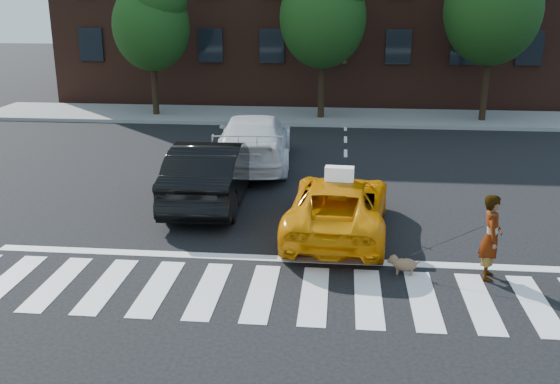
% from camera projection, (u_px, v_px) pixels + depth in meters
% --- Properties ---
extents(ground, '(120.00, 120.00, 0.00)m').
position_uv_depth(ground, '(261.00, 293.00, 11.71)').
color(ground, black).
rests_on(ground, ground).
extents(crosswalk, '(13.00, 2.40, 0.01)m').
position_uv_depth(crosswalk, '(261.00, 292.00, 11.71)').
color(crosswalk, silver).
rests_on(crosswalk, ground).
extents(stop_line, '(12.00, 0.30, 0.01)m').
position_uv_depth(stop_line, '(271.00, 258.00, 13.23)').
color(stop_line, silver).
rests_on(stop_line, ground).
extents(sidewalk_far, '(30.00, 4.00, 0.15)m').
position_uv_depth(sidewalk_far, '(310.00, 116.00, 28.29)').
color(sidewalk_far, slate).
rests_on(sidewalk_far, ground).
extents(tree_left, '(3.39, 3.38, 6.50)m').
position_uv_depth(tree_left, '(151.00, 17.00, 27.15)').
color(tree_left, black).
rests_on(tree_left, ground).
extents(tree_mid, '(3.69, 3.69, 7.10)m').
position_uv_depth(tree_mid, '(324.00, 7.00, 26.32)').
color(tree_mid, black).
rests_on(tree_mid, ground).
extents(taxi, '(2.53, 4.92, 1.33)m').
position_uv_depth(taxi, '(338.00, 205.00, 14.52)').
color(taxi, orange).
rests_on(taxi, ground).
extents(black_sedan, '(1.87, 5.12, 1.68)m').
position_uv_depth(black_sedan, '(211.00, 172.00, 16.59)').
color(black_sedan, black).
rests_on(black_sedan, ground).
extents(white_suv, '(2.79, 5.95, 1.68)m').
position_uv_depth(white_suv, '(254.00, 140.00, 20.21)').
color(white_suv, silver).
rests_on(white_suv, ground).
extents(woman, '(0.51, 0.69, 1.72)m').
position_uv_depth(woman, '(491.00, 237.00, 12.09)').
color(woman, '#999999').
rests_on(woman, ground).
extents(dog, '(0.65, 0.35, 0.37)m').
position_uv_depth(dog, '(402.00, 264.00, 12.45)').
color(dog, '#826042').
rests_on(dog, ground).
extents(taxi_sign, '(0.67, 0.32, 0.32)m').
position_uv_depth(taxi_sign, '(339.00, 174.00, 14.08)').
color(taxi_sign, white).
rests_on(taxi_sign, taxi).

